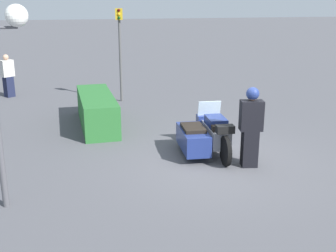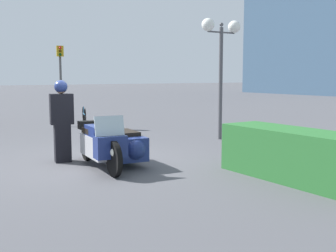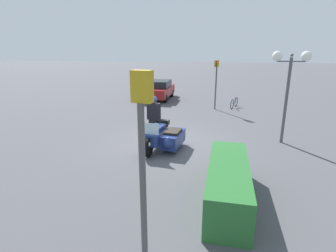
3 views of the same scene
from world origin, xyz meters
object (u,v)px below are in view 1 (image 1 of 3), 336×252
officer_rider (251,125)px  hedge_bush_curbside (97,110)px  pedestrian_bystander (8,76)px  traffic_light_near (120,41)px  police_motorcycle (203,134)px

officer_rider → hedge_bush_curbside: (4.23, 3.07, -0.50)m
officer_rider → hedge_bush_curbside: 5.26m
pedestrian_bystander → traffic_light_near: bearing=28.6°
officer_rider → pedestrian_bystander: officer_rider is taller
traffic_light_near → pedestrian_bystander: size_ratio=2.03×
police_motorcycle → officer_rider: officer_rider is taller
police_motorcycle → pedestrian_bystander: 9.64m
traffic_light_near → hedge_bush_curbside: bearing=-12.6°
police_motorcycle → hedge_bush_curbside: 3.89m
police_motorcycle → officer_rider: size_ratio=1.35×
police_motorcycle → pedestrian_bystander: size_ratio=1.49×
pedestrian_bystander → police_motorcycle: bearing=-3.3°
pedestrian_bystander → officer_rider: bearing=-3.4°
hedge_bush_curbside → police_motorcycle: bearing=-142.9°
police_motorcycle → pedestrian_bystander: pedestrian_bystander is taller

